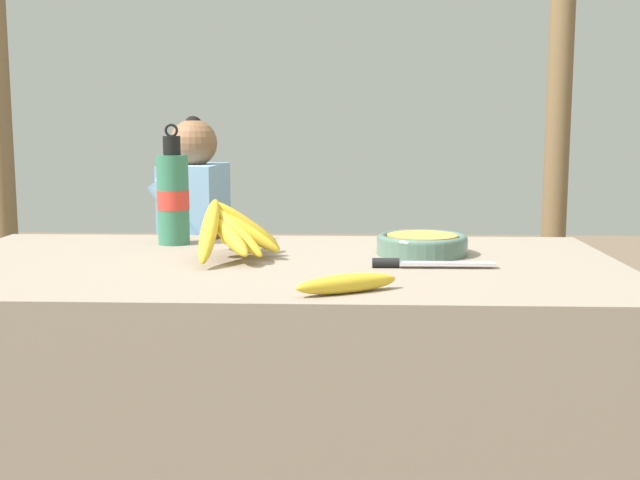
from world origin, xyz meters
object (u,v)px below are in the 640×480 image
loose_banana_front (347,283)px  banana_bunch_green (395,282)px  support_post_far (559,95)px  seated_vendor (185,240)px  water_bottle (173,197)px  wooden_bench (267,312)px  banana_bunch_ripe (232,228)px  knife (416,263)px  serving_bowl (422,243)px

loose_banana_front → banana_bunch_green: loose_banana_front is taller
support_post_far → seated_vendor: bearing=-165.2°
loose_banana_front → support_post_far: support_post_far is taller
water_bottle → seated_vendor: seated_vendor is taller
banana_bunch_green → support_post_far: bearing=28.1°
water_bottle → seated_vendor: (-0.21, 1.12, -0.27)m
wooden_bench → banana_bunch_green: (0.50, -0.00, 0.12)m
seated_vendor → banana_bunch_green: size_ratio=3.40×
water_bottle → loose_banana_front: bearing=-52.4°
water_bottle → loose_banana_front: water_bottle is taller
wooden_bench → banana_bunch_green: size_ratio=5.18×
banana_bunch_ripe → support_post_far: 2.07m
banana_bunch_ripe → seated_vendor: seated_vendor is taller
knife → support_post_far: (0.73, 1.81, 0.40)m
seated_vendor → banana_bunch_green: seated_vendor is taller
banana_bunch_green → support_post_far: support_post_far is taller
serving_bowl → banana_bunch_green: size_ratio=0.63×
serving_bowl → seated_vendor: 1.49m
banana_bunch_ripe → support_post_far: support_post_far is taller
banana_bunch_ripe → loose_banana_front: size_ratio=1.74×
water_bottle → knife: 0.65m
seated_vendor → knife: bearing=122.9°
banana_bunch_green → support_post_far: (0.69, 0.37, 0.72)m
banana_bunch_green → support_post_far: 1.07m
serving_bowl → loose_banana_front: (-0.17, -0.42, -0.01)m
knife → wooden_bench: knife is taller
serving_bowl → banana_bunch_green: (0.01, 1.27, -0.34)m
water_bottle → seated_vendor: bearing=100.7°
banana_bunch_green → seated_vendor: bearing=-178.1°
loose_banana_front → seated_vendor: 1.79m
banana_bunch_ripe → wooden_bench: bearing=93.1°
serving_bowl → water_bottle: water_bottle is taller
water_bottle → support_post_far: size_ratio=0.12×
banana_bunch_green → wooden_bench: bearing=179.7°
serving_bowl → wooden_bench: bearing=111.0°
banana_bunch_ripe → serving_bowl: (0.42, 0.07, -0.04)m
water_bottle → loose_banana_front: size_ratio=1.55×
support_post_far → knife: bearing=-111.9°
loose_banana_front → banana_bunch_ripe: bearing=125.6°
support_post_far → banana_bunch_ripe: bearing=-123.1°
banana_bunch_ripe → wooden_bench: size_ratio=0.20×
water_bottle → support_post_far: support_post_far is taller
banana_bunch_ripe → water_bottle: water_bottle is taller
serving_bowl → water_bottle: 0.61m
banana_bunch_ripe → seated_vendor: size_ratio=0.30×
knife → wooden_bench: 1.58m
knife → seated_vendor: seated_vendor is taller
knife → banana_bunch_green: (0.03, 1.44, -0.33)m
banana_bunch_green → loose_banana_front: bearing=-95.8°
water_bottle → support_post_far: bearing=49.5°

